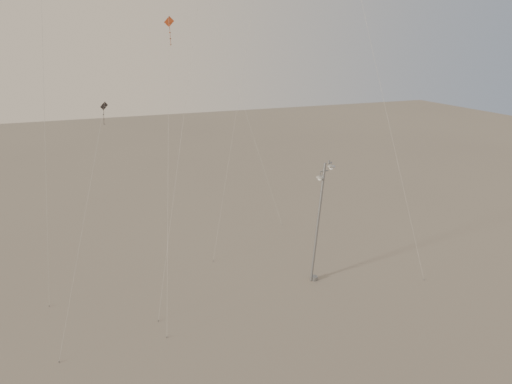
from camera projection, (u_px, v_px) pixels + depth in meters
name	position (u px, v px, depth m)	size (l,w,h in m)	color
ground	(305.00, 315.00, 24.98)	(160.00, 160.00, 0.00)	gray
street_lamp	(319.00, 219.00, 27.16)	(1.58, 0.84, 8.87)	#93969B
kite_3	(169.00, 105.00, 23.13)	(2.65, 6.23, 17.47)	maroon
kite_6	(94.00, 163.00, 24.87)	(4.19, 9.03, 12.44)	#2D2725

